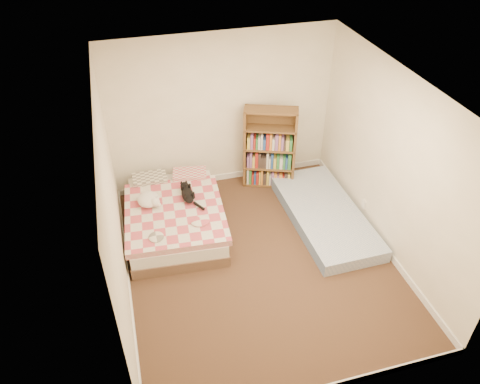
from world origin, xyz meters
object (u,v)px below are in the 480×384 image
object	(u,v)px
bed	(175,215)
white_dog	(149,200)
bookshelf	(269,156)
black_cat	(188,193)
floor_mattress	(324,214)

from	to	relation	value
bed	white_dog	world-z (taller)	white_dog
bookshelf	black_cat	bearing A→B (deg)	-136.01
bookshelf	bed	bearing A→B (deg)	-136.16
floor_mattress	black_cat	bearing A→B (deg)	164.28
bookshelf	floor_mattress	distance (m)	1.32
floor_mattress	white_dog	size ratio (longest dim) A/B	5.85
black_cat	bed	bearing A→B (deg)	-160.05
bookshelf	floor_mattress	bearing A→B (deg)	-45.31
floor_mattress	white_dog	distance (m)	2.59
black_cat	white_dog	xyz separation A→B (m)	(-0.55, -0.03, 0.02)
bookshelf	black_cat	size ratio (longest dim) A/B	2.11
bookshelf	white_dog	world-z (taller)	bookshelf
bed	black_cat	world-z (taller)	black_cat
floor_mattress	black_cat	size ratio (longest dim) A/B	3.35
bed	black_cat	bearing A→B (deg)	26.63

